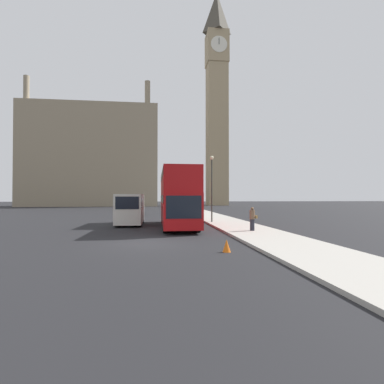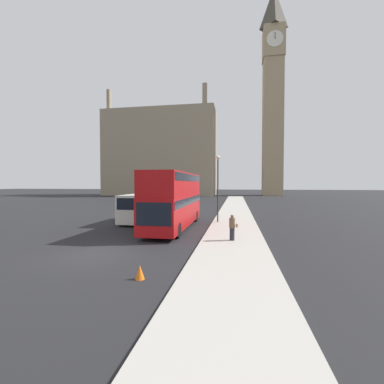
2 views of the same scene
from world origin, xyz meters
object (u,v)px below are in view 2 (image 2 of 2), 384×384
(street_lamp, at_px, (218,179))
(white_van, at_px, (140,207))
(parked_sedan, at_px, (175,203))
(red_double_decker_bus, at_px, (175,198))
(pedestrian, at_px, (232,227))
(clock_tower, at_px, (273,90))

(street_lamp, bearing_deg, white_van, -176.19)
(parked_sedan, bearing_deg, red_double_decker_bus, -76.36)
(street_lamp, bearing_deg, parked_sedan, 116.42)
(white_van, relative_size, parked_sedan, 1.28)
(white_van, xyz_separation_m, parked_sedan, (-0.55, 16.23, -0.76))
(pedestrian, bearing_deg, parked_sedan, 111.82)
(red_double_decker_bus, height_order, parked_sedan, red_double_decker_bus)
(red_double_decker_bus, height_order, white_van, red_double_decker_bus)
(clock_tower, distance_m, street_lamp, 67.17)
(white_van, distance_m, street_lamp, 7.77)
(white_van, bearing_deg, parked_sedan, 91.93)
(red_double_decker_bus, relative_size, white_van, 1.90)
(clock_tower, distance_m, parked_sedan, 57.89)
(clock_tower, bearing_deg, white_van, -108.34)
(pedestrian, bearing_deg, street_lamp, 100.91)
(clock_tower, bearing_deg, pedestrian, -99.51)
(clock_tower, distance_m, red_double_decker_bus, 71.00)
(white_van, bearing_deg, pedestrian, -38.22)
(pedestrian, distance_m, parked_sedan, 24.85)
(clock_tower, relative_size, red_double_decker_bus, 5.74)
(white_van, height_order, parked_sedan, white_van)
(red_double_decker_bus, bearing_deg, clock_tower, 75.66)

